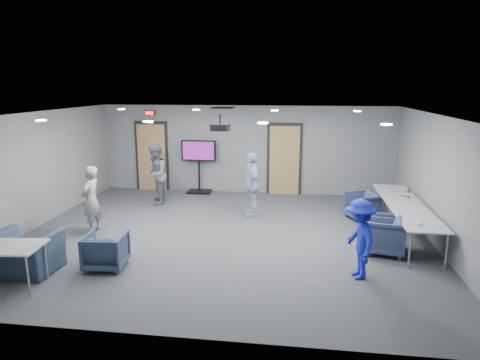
# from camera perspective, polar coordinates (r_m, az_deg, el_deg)

# --- Properties ---
(floor) EXTENTS (9.00, 9.00, 0.00)m
(floor) POSITION_cam_1_polar(r_m,az_deg,el_deg) (9.70, -2.19, -7.38)
(floor) COLOR #393D41
(floor) RESTS_ON ground
(ceiling) EXTENTS (9.00, 9.00, 0.00)m
(ceiling) POSITION_cam_1_polar(r_m,az_deg,el_deg) (9.14, -2.33, 8.74)
(ceiling) COLOR white
(ceiling) RESTS_ON wall_back
(wall_back) EXTENTS (9.00, 0.02, 2.70)m
(wall_back) POSITION_cam_1_polar(r_m,az_deg,el_deg) (13.22, 0.75, 4.06)
(wall_back) COLOR slate
(wall_back) RESTS_ON floor
(wall_front) EXTENTS (9.00, 0.02, 2.70)m
(wall_front) POSITION_cam_1_polar(r_m,az_deg,el_deg) (5.58, -9.45, -8.17)
(wall_front) COLOR slate
(wall_front) RESTS_ON floor
(wall_left) EXTENTS (0.02, 8.00, 2.70)m
(wall_left) POSITION_cam_1_polar(r_m,az_deg,el_deg) (11.02, -25.97, 1.06)
(wall_left) COLOR slate
(wall_left) RESTS_ON floor
(wall_right) EXTENTS (0.02, 8.00, 2.70)m
(wall_right) POSITION_cam_1_polar(r_m,az_deg,el_deg) (9.64, 25.13, -0.36)
(wall_right) COLOR slate
(wall_right) RESTS_ON floor
(door_left) EXTENTS (1.06, 0.17, 2.24)m
(door_left) POSITION_cam_1_polar(r_m,az_deg,el_deg) (13.90, -11.66, 3.05)
(door_left) COLOR black
(door_left) RESTS_ON wall_back
(door_right) EXTENTS (1.06, 0.17, 2.24)m
(door_right) POSITION_cam_1_polar(r_m,az_deg,el_deg) (13.13, 5.93, 2.69)
(door_right) COLOR black
(door_right) RESTS_ON wall_back
(exit_sign) EXTENTS (0.32, 0.08, 0.16)m
(exit_sign) POSITION_cam_1_polar(r_m,az_deg,el_deg) (13.73, -11.95, 8.73)
(exit_sign) COLOR black
(exit_sign) RESTS_ON wall_back
(hvac_diffuser) EXTENTS (0.60, 0.60, 0.03)m
(hvac_diffuser) POSITION_cam_1_polar(r_m,az_deg,el_deg) (11.98, -2.35, 9.58)
(hvac_diffuser) COLOR black
(hvac_diffuser) RESTS_ON ceiling
(downlights) EXTENTS (6.18, 3.78, 0.02)m
(downlights) POSITION_cam_1_polar(r_m,az_deg,el_deg) (9.14, -2.33, 8.65)
(downlights) COLOR white
(downlights) RESTS_ON ceiling
(person_a) EXTENTS (0.40, 0.59, 1.55)m
(person_a) POSITION_cam_1_polar(r_m,az_deg,el_deg) (10.23, -19.23, -2.50)
(person_a) COLOR gray
(person_a) RESTS_ON floor
(person_b) EXTENTS (0.83, 0.96, 1.71)m
(person_b) POSITION_cam_1_polar(r_m,az_deg,el_deg) (12.20, -11.26, 0.73)
(person_b) COLOR slate
(person_b) RESTS_ON floor
(person_c) EXTENTS (0.67, 1.04, 1.65)m
(person_c) POSITION_cam_1_polar(r_m,az_deg,el_deg) (10.91, 1.60, -0.59)
(person_c) COLOR silver
(person_c) RESTS_ON floor
(person_d) EXTENTS (0.69, 0.99, 1.41)m
(person_d) POSITION_cam_1_polar(r_m,az_deg,el_deg) (7.73, 15.66, -7.60)
(person_d) COLOR #1C29BB
(person_d) RESTS_ON floor
(chair_right_a) EXTENTS (0.98, 0.97, 0.68)m
(chair_right_a) POSITION_cam_1_polar(r_m,az_deg,el_deg) (11.17, 16.08, -3.34)
(chair_right_a) COLOR #394263
(chair_right_a) RESTS_ON floor
(chair_right_b) EXTENTS (0.96, 0.94, 0.75)m
(chair_right_b) POSITION_cam_1_polar(r_m,az_deg,el_deg) (9.10, 18.58, -6.93)
(chair_right_b) COLOR #3A4565
(chair_right_b) RESTS_ON floor
(chair_front_a) EXTENTS (0.77, 0.79, 0.66)m
(chair_front_a) POSITION_cam_1_polar(r_m,az_deg,el_deg) (8.33, -17.44, -8.98)
(chair_front_a) COLOR #333F59
(chair_front_a) RESTS_ON floor
(chair_front_b) EXTENTS (1.16, 1.02, 0.73)m
(chair_front_b) POSITION_cam_1_polar(r_m,az_deg,el_deg) (8.66, -26.90, -8.73)
(chair_front_b) COLOR #334259
(chair_front_b) RESTS_ON floor
(table_right_a) EXTENTS (0.80, 1.92, 0.73)m
(table_right_a) POSITION_cam_1_polar(r_m,az_deg,el_deg) (11.07, 20.09, -1.90)
(table_right_a) COLOR #A9ACAE
(table_right_a) RESTS_ON floor
(table_right_b) EXTENTS (0.80, 1.92, 0.73)m
(table_right_b) POSITION_cam_1_polar(r_m,az_deg,el_deg) (9.29, 22.51, -4.81)
(table_right_b) COLOR #A9ACAE
(table_right_b) RESTS_ON floor
(bottle_right) EXTENTS (0.07, 0.07, 0.25)m
(bottle_right) POSITION_cam_1_polar(r_m,az_deg,el_deg) (10.73, 21.53, -1.73)
(bottle_right) COLOR #512F0D
(bottle_right) RESTS_ON table_right_a
(snack_box) EXTENTS (0.17, 0.12, 0.03)m
(snack_box) POSITION_cam_1_polar(r_m,az_deg,el_deg) (10.81, 20.96, -1.98)
(snack_box) COLOR orange
(snack_box) RESTS_ON table_right_a
(wrapper) EXTENTS (0.25, 0.21, 0.05)m
(wrapper) POSITION_cam_1_polar(r_m,az_deg,el_deg) (8.75, 22.27, -5.38)
(wrapper) COLOR silver
(wrapper) RESTS_ON table_right_b
(tv_stand) EXTENTS (1.08, 0.51, 1.65)m
(tv_stand) POSITION_cam_1_polar(r_m,az_deg,el_deg) (13.29, -5.51, 2.24)
(tv_stand) COLOR black
(tv_stand) RESTS_ON floor
(projector) EXTENTS (0.40, 0.37, 0.36)m
(projector) POSITION_cam_1_polar(r_m,az_deg,el_deg) (9.42, -2.66, 7.04)
(projector) COLOR black
(projector) RESTS_ON ceiling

